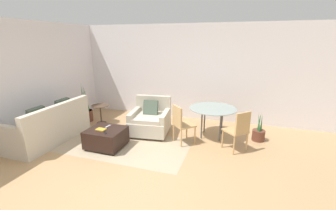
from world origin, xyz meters
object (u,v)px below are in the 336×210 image
(couch, at_px, (49,128))
(dining_chair_near_left, at_px, (181,122))
(armchair, at_px, (150,120))
(tv_remote_primary, at_px, (105,133))
(side_table, at_px, (101,110))
(potted_plant, at_px, (85,114))
(dining_chair_near_right, at_px, (239,129))
(ottoman, at_px, (106,137))
(tv_remote_secondary, at_px, (108,126))
(dining_table, at_px, (213,111))
(book_stack, at_px, (101,129))
(potted_plant_small, at_px, (259,134))

(couch, xyz_separation_m, dining_chair_near_left, (2.98, 0.81, 0.21))
(armchair, relative_size, tv_remote_primary, 7.50)
(side_table, bearing_deg, potted_plant, 177.40)
(tv_remote_primary, distance_m, dining_chair_near_right, 2.80)
(tv_remote_primary, distance_m, dining_chair_near_left, 1.66)
(armchair, distance_m, tv_remote_primary, 1.32)
(ottoman, height_order, potted_plant, potted_plant)
(tv_remote_secondary, xyz_separation_m, dining_chair_near_left, (1.56, 0.54, 0.09))
(dining_chair_near_right, bearing_deg, potted_plant, 172.33)
(side_table, bearing_deg, couch, -109.21)
(couch, distance_m, dining_chair_near_left, 3.10)
(tv_remote_secondary, relative_size, dining_table, 0.15)
(tv_remote_secondary, bearing_deg, book_stack, -98.57)
(dining_chair_near_left, bearing_deg, book_stack, -154.59)
(side_table, bearing_deg, armchair, -7.36)
(dining_table, bearing_deg, potted_plant_small, 4.76)
(dining_table, relative_size, potted_plant_small, 1.61)
(potted_plant_small, bearing_deg, side_table, -177.82)
(book_stack, bearing_deg, potted_plant_small, 23.99)
(ottoman, distance_m, tv_remote_primary, 0.28)
(potted_plant, bearing_deg, couch, -87.16)
(book_stack, relative_size, dining_chair_near_left, 0.25)
(potted_plant_small, bearing_deg, dining_chair_near_right, -123.08)
(couch, bearing_deg, dining_table, 21.75)
(couch, relative_size, ottoman, 2.48)
(dining_chair_near_right, bearing_deg, book_stack, -165.07)
(potted_plant_small, bearing_deg, book_stack, -156.01)
(tv_remote_primary, xyz_separation_m, dining_chair_near_left, (1.42, 0.87, 0.09))
(ottoman, relative_size, side_table, 1.46)
(dining_chair_near_right, bearing_deg, couch, -169.10)
(armchair, relative_size, potted_plant, 0.90)
(dining_table, bearing_deg, dining_chair_near_left, -135.00)
(tv_remote_secondary, xyz_separation_m, dining_table, (2.19, 1.16, 0.22))
(tv_remote_primary, height_order, dining_chair_near_left, dining_chair_near_left)
(armchair, distance_m, dining_chair_near_left, 0.98)
(dining_chair_near_left, height_order, potted_plant_small, dining_chair_near_left)
(side_table, relative_size, dining_chair_near_right, 0.59)
(potted_plant, xyz_separation_m, dining_chair_near_left, (3.05, -0.58, 0.30))
(side_table, bearing_deg, book_stack, -55.33)
(ottoman, height_order, book_stack, book_stack)
(book_stack, bearing_deg, side_table, 124.67)
(book_stack, bearing_deg, dining_table, 31.90)
(potted_plant, bearing_deg, armchair, -6.16)
(armchair, relative_size, book_stack, 4.68)
(book_stack, xyz_separation_m, tv_remote_secondary, (0.03, 0.22, -0.01))
(armchair, distance_m, ottoman, 1.22)
(potted_plant, bearing_deg, dining_chair_near_left, -10.75)
(book_stack, height_order, dining_chair_near_right, dining_chair_near_right)
(tv_remote_primary, bearing_deg, potted_plant, 138.47)
(couch, xyz_separation_m, dining_table, (3.61, 1.44, 0.34))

